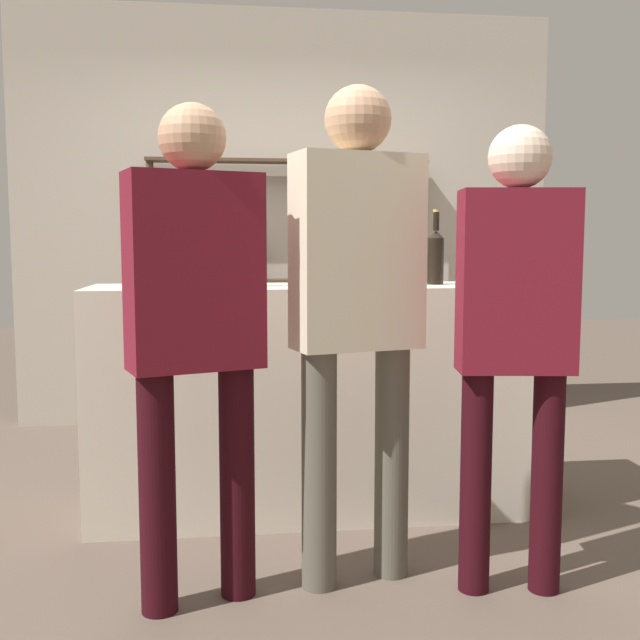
# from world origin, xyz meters

# --- Properties ---
(ground_plane) EXTENTS (16.00, 16.00, 0.00)m
(ground_plane) POSITION_xyz_m (0.00, 0.00, 0.00)
(ground_plane) COLOR brown
(bar_counter) EXTENTS (2.06, 0.53, 1.05)m
(bar_counter) POSITION_xyz_m (0.00, 0.00, 0.52)
(bar_counter) COLOR beige
(bar_counter) RESTS_ON ground_plane
(back_wall) EXTENTS (3.66, 0.12, 2.80)m
(back_wall) POSITION_xyz_m (0.00, 1.87, 1.40)
(back_wall) COLOR #B2A899
(back_wall) RESTS_ON ground_plane
(back_shelf) EXTENTS (1.87, 0.18, 1.78)m
(back_shelf) POSITION_xyz_m (-0.01, 1.69, 1.17)
(back_shelf) COLOR #4C3828
(back_shelf) RESTS_ON ground_plane
(counter_bottle_0) EXTENTS (0.08, 0.08, 0.34)m
(counter_bottle_0) POSITION_xyz_m (0.54, 0.02, 1.18)
(counter_bottle_0) COLOR black
(counter_bottle_0) RESTS_ON bar_counter
(counter_bottle_1) EXTENTS (0.08, 0.08, 0.36)m
(counter_bottle_1) POSITION_xyz_m (-0.36, -0.06, 1.19)
(counter_bottle_1) COLOR silver
(counter_bottle_1) RESTS_ON bar_counter
(counter_bottle_2) EXTENTS (0.08, 0.08, 0.34)m
(counter_bottle_2) POSITION_xyz_m (0.33, 0.15, 1.18)
(counter_bottle_2) COLOR brown
(counter_bottle_2) RESTS_ON bar_counter
(counter_bottle_3) EXTENTS (0.08, 0.08, 0.34)m
(counter_bottle_3) POSITION_xyz_m (0.22, 0.10, 1.17)
(counter_bottle_3) COLOR black
(counter_bottle_3) RESTS_ON bar_counter
(wine_glass) EXTENTS (0.07, 0.07, 0.18)m
(wine_glass) POSITION_xyz_m (0.09, 0.09, 1.18)
(wine_glass) COLOR silver
(wine_glass) RESTS_ON bar_counter
(ice_bucket) EXTENTS (0.23, 0.23, 0.19)m
(ice_bucket) POSITION_xyz_m (-0.55, -0.06, 1.14)
(ice_bucket) COLOR #846647
(ice_bucket) RESTS_ON bar_counter
(cork_jar) EXTENTS (0.13, 0.13, 0.17)m
(cork_jar) POSITION_xyz_m (0.84, -0.03, 1.13)
(cork_jar) COLOR silver
(cork_jar) RESTS_ON bar_counter
(server_behind_counter) EXTENTS (0.49, 0.28, 1.57)m
(server_behind_counter) POSITION_xyz_m (0.21, 0.73, 0.91)
(server_behind_counter) COLOR #575347
(server_behind_counter) RESTS_ON ground_plane
(customer_right) EXTENTS (0.41, 0.22, 1.64)m
(customer_right) POSITION_xyz_m (0.57, -0.88, 0.97)
(customer_right) COLOR black
(customer_right) RESTS_ON ground_plane
(customer_left) EXTENTS (0.48, 0.32, 1.69)m
(customer_left) POSITION_xyz_m (-0.52, -0.84, 1.00)
(customer_left) COLOR black
(customer_left) RESTS_ON ground_plane
(customer_center) EXTENTS (0.49, 0.30, 1.78)m
(customer_center) POSITION_xyz_m (0.04, -0.74, 1.05)
(customer_center) COLOR #575347
(customer_center) RESTS_ON ground_plane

